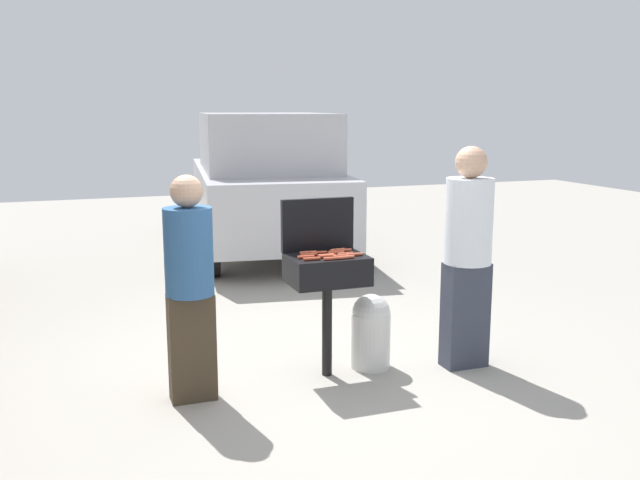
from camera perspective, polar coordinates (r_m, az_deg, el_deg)
ground_plane at (r=5.75m, az=-2.72°, el=-10.75°), size 24.00×24.00×0.00m
bbq_grill at (r=5.47m, az=0.58°, el=-2.78°), size 0.60×0.44×0.97m
grill_lid_open at (r=5.60m, az=-0.20°, el=1.27°), size 0.60×0.05×0.42m
hot_dog_0 at (r=5.58m, az=1.92°, el=-0.84°), size 0.13×0.03×0.03m
hot_dog_1 at (r=5.36m, az=0.59°, el=-1.32°), size 0.13×0.03×0.03m
hot_dog_2 at (r=5.43m, az=2.81°, el=-1.18°), size 0.13×0.04×0.03m
hot_dog_3 at (r=5.32m, az=2.14°, el=-1.40°), size 0.13×0.04×0.03m
hot_dog_4 at (r=5.49m, az=-0.98°, el=-1.03°), size 0.13×0.03×0.03m
hot_dog_5 at (r=5.41m, az=-0.92°, el=-1.21°), size 0.13×0.03×0.03m
hot_dog_6 at (r=5.48m, az=-0.10°, el=-1.04°), size 0.13×0.04×0.03m
hot_dog_7 at (r=5.28m, az=0.95°, el=-1.51°), size 0.13×0.03×0.03m
hot_dog_8 at (r=5.33m, az=-1.15°, el=-1.38°), size 0.13×0.03×0.03m
hot_dog_9 at (r=5.36m, az=1.67°, el=-1.31°), size 0.13×0.04×0.03m
hot_dog_10 at (r=5.52m, az=1.30°, el=-0.97°), size 0.13×0.03×0.03m
hot_dog_11 at (r=5.47m, az=1.31°, el=-1.07°), size 0.13×0.04×0.03m
hot_dog_12 at (r=5.38m, az=0.46°, el=-1.26°), size 0.13×0.03×0.03m
hot_dog_13 at (r=5.45m, az=2.05°, el=-1.12°), size 0.13×0.04×0.03m
hot_dog_14 at (r=5.59m, az=1.41°, el=-0.82°), size 0.13×0.04×0.03m
hot_dog_15 at (r=5.27m, az=-0.67°, el=-1.53°), size 0.13×0.03×0.03m
propane_tank at (r=5.79m, az=4.14°, el=-7.26°), size 0.32×0.32×0.62m
person_left at (r=5.08m, az=-10.52°, el=-3.25°), size 0.35×0.35×1.65m
person_right at (r=5.76m, az=11.88°, el=-0.76°), size 0.38×0.38×1.81m
parked_minivan at (r=10.38m, az=-4.50°, el=4.72°), size 2.51×4.62×2.02m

